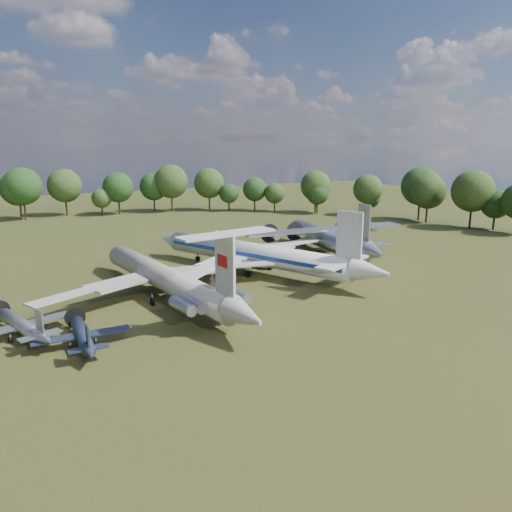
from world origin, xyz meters
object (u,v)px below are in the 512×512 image
small_prop_west (83,338)px  person_on_il62 (212,281)px  an12_transport (327,242)px  small_prop_northwest (22,329)px  il62_airliner (165,282)px  tu104_jet (254,258)px

small_prop_west → person_on_il62: 15.51m
an12_transport → small_prop_northwest: 58.10m
small_prop_northwest → an12_transport: bearing=0.4°
il62_airliner → an12_transport: bearing=10.6°
il62_airliner → an12_transport: size_ratio=1.28×
il62_airliner → small_prop_northwest: il62_airliner is taller
tu104_jet → small_prop_west: tu104_jet is taller
small_prop_northwest → small_prop_west: bearing=-64.2°
il62_airliner → an12_transport: an12_transport is taller
small_prop_west → small_prop_northwest: size_ratio=0.90×
small_prop_west → small_prop_northwest: bearing=135.6°
tu104_jet → an12_transport: (18.93, 5.43, -0.07)m
il62_airliner → tu104_jet: tu104_jet is taller
tu104_jet → il62_airliner: bearing=175.7°
small_prop_northwest → tu104_jet: bearing=1.5°
small_prop_west → tu104_jet: bearing=33.0°
an12_transport → person_on_il62: 42.88m
person_on_il62 → tu104_jet: bearing=-120.9°
an12_transport → small_prop_northwest: bearing=-155.3°
small_prop_west → person_on_il62: size_ratio=7.78×
tu104_jet → small_prop_northwest: (-36.25, -12.71, -1.36)m
small_prop_northwest → person_on_il62: 21.83m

